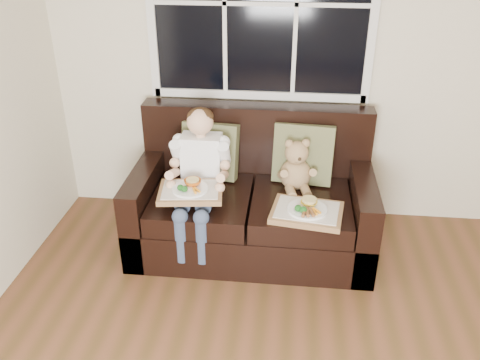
# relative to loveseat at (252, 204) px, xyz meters

# --- Properties ---
(room_walls) EXTENTS (4.52, 5.02, 2.71)m
(room_walls) POSITION_rel_loveseat_xyz_m (0.68, -2.02, 1.28)
(room_walls) COLOR beige
(room_walls) RESTS_ON ground
(window_back) EXTENTS (1.62, 0.04, 1.37)m
(window_back) POSITION_rel_loveseat_xyz_m (0.00, 0.46, 1.34)
(window_back) COLOR black
(window_back) RESTS_ON room_walls
(loveseat) EXTENTS (1.70, 0.92, 0.96)m
(loveseat) POSITION_rel_loveseat_xyz_m (0.00, 0.00, 0.00)
(loveseat) COLOR black
(loveseat) RESTS_ON ground
(pillow_left) EXTENTS (0.43, 0.24, 0.42)m
(pillow_left) POSITION_rel_loveseat_xyz_m (-0.33, 0.15, 0.35)
(pillow_left) COLOR olive
(pillow_left) RESTS_ON loveseat
(pillow_right) EXTENTS (0.45, 0.24, 0.44)m
(pillow_right) POSITION_rel_loveseat_xyz_m (0.35, 0.15, 0.36)
(pillow_right) COLOR olive
(pillow_right) RESTS_ON loveseat
(child) EXTENTS (0.40, 0.60, 0.92)m
(child) POSITION_rel_loveseat_xyz_m (-0.36, -0.12, 0.35)
(child) COLOR white
(child) RESTS_ON loveseat
(teddy_bear) EXTENTS (0.26, 0.31, 0.39)m
(teddy_bear) POSITION_rel_loveseat_xyz_m (0.30, 0.03, 0.30)
(teddy_bear) COLOR tan
(teddy_bear) RESTS_ON loveseat
(tray_left) EXTENTS (0.46, 0.37, 0.10)m
(tray_left) POSITION_rel_loveseat_xyz_m (-0.39, -0.31, 0.27)
(tray_left) COLOR #A06A48
(tray_left) RESTS_ON child
(tray_right) EXTENTS (0.50, 0.41, 0.10)m
(tray_right) POSITION_rel_loveseat_xyz_m (0.38, -0.34, 0.17)
(tray_right) COLOR #A06A48
(tray_right) RESTS_ON loveseat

